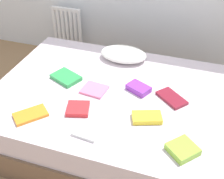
{
  "coord_description": "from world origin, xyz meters",
  "views": [
    {
      "loc": [
        0.62,
        -1.83,
        1.98
      ],
      "look_at": [
        0.0,
        0.05,
        0.48
      ],
      "focal_mm": 46.14,
      "sensor_mm": 36.0,
      "label": 1
    }
  ],
  "objects_px": {
    "textbook_maroon": "(172,98)",
    "textbook_white": "(86,132)",
    "textbook_purple": "(139,88)",
    "textbook_green": "(66,77)",
    "textbook_yellow": "(147,117)",
    "bed": "(110,113)",
    "textbook_orange": "(31,115)",
    "textbook_lime": "(183,149)",
    "textbook_red": "(78,109)",
    "pillow": "(124,54)",
    "radiator": "(67,28)",
    "textbook_pink": "(94,90)"
  },
  "relations": [
    {
      "from": "textbook_maroon",
      "to": "textbook_white",
      "type": "bearing_deg",
      "value": -92.11
    },
    {
      "from": "textbook_purple",
      "to": "textbook_green",
      "type": "relative_size",
      "value": 0.76
    },
    {
      "from": "textbook_yellow",
      "to": "textbook_green",
      "type": "relative_size",
      "value": 0.88
    },
    {
      "from": "bed",
      "to": "textbook_orange",
      "type": "xyz_separation_m",
      "value": [
        -0.47,
        -0.48,
        0.26
      ]
    },
    {
      "from": "bed",
      "to": "textbook_lime",
      "type": "height_order",
      "value": "textbook_lime"
    },
    {
      "from": "textbook_white",
      "to": "textbook_yellow",
      "type": "bearing_deg",
      "value": 41.05
    },
    {
      "from": "bed",
      "to": "textbook_yellow",
      "type": "bearing_deg",
      "value": -33.56
    },
    {
      "from": "textbook_maroon",
      "to": "textbook_lime",
      "type": "bearing_deg",
      "value": -33.66
    },
    {
      "from": "textbook_green",
      "to": "textbook_lime",
      "type": "bearing_deg",
      "value": -1.65
    },
    {
      "from": "textbook_yellow",
      "to": "textbook_maroon",
      "type": "xyz_separation_m",
      "value": [
        0.14,
        0.3,
        -0.01
      ]
    },
    {
      "from": "textbook_purple",
      "to": "textbook_white",
      "type": "relative_size",
      "value": 1.03
    },
    {
      "from": "textbook_red",
      "to": "textbook_lime",
      "type": "bearing_deg",
      "value": -27.32
    },
    {
      "from": "textbook_yellow",
      "to": "textbook_red",
      "type": "relative_size",
      "value": 1.27
    },
    {
      "from": "textbook_red",
      "to": "textbook_green",
      "type": "relative_size",
      "value": 0.69
    },
    {
      "from": "pillow",
      "to": "textbook_orange",
      "type": "bearing_deg",
      "value": -112.83
    },
    {
      "from": "pillow",
      "to": "textbook_orange",
      "type": "height_order",
      "value": "pillow"
    },
    {
      "from": "radiator",
      "to": "textbook_purple",
      "type": "xyz_separation_m",
      "value": [
        1.2,
        -1.12,
        0.13
      ]
    },
    {
      "from": "textbook_purple",
      "to": "textbook_lime",
      "type": "distance_m",
      "value": 0.71
    },
    {
      "from": "textbook_red",
      "to": "textbook_lime",
      "type": "height_order",
      "value": "textbook_lime"
    },
    {
      "from": "textbook_orange",
      "to": "textbook_maroon",
      "type": "bearing_deg",
      "value": -19.16
    },
    {
      "from": "textbook_maroon",
      "to": "bed",
      "type": "bearing_deg",
      "value": -134.12
    },
    {
      "from": "pillow",
      "to": "textbook_pink",
      "type": "xyz_separation_m",
      "value": [
        -0.09,
        -0.57,
        -0.05
      ]
    },
    {
      "from": "bed",
      "to": "radiator",
      "type": "height_order",
      "value": "radiator"
    },
    {
      "from": "textbook_white",
      "to": "textbook_lime",
      "type": "xyz_separation_m",
      "value": [
        0.67,
        0.04,
        0.01
      ]
    },
    {
      "from": "textbook_purple",
      "to": "textbook_red",
      "type": "bearing_deg",
      "value": -107.99
    },
    {
      "from": "bed",
      "to": "textbook_green",
      "type": "bearing_deg",
      "value": 174.32
    },
    {
      "from": "radiator",
      "to": "textbook_orange",
      "type": "distance_m",
      "value": 1.76
    },
    {
      "from": "textbook_orange",
      "to": "textbook_lime",
      "type": "relative_size",
      "value": 1.4
    },
    {
      "from": "textbook_white",
      "to": "textbook_pink",
      "type": "height_order",
      "value": "textbook_white"
    },
    {
      "from": "textbook_yellow",
      "to": "textbook_maroon",
      "type": "height_order",
      "value": "textbook_yellow"
    },
    {
      "from": "textbook_purple",
      "to": "textbook_yellow",
      "type": "height_order",
      "value": "textbook_purple"
    },
    {
      "from": "textbook_maroon",
      "to": "textbook_red",
      "type": "relative_size",
      "value": 1.46
    },
    {
      "from": "textbook_white",
      "to": "textbook_green",
      "type": "xyz_separation_m",
      "value": [
        -0.42,
        0.56,
        0.01
      ]
    },
    {
      "from": "bed",
      "to": "textbook_purple",
      "type": "relative_size",
      "value": 10.64
    },
    {
      "from": "bed",
      "to": "textbook_white",
      "type": "height_order",
      "value": "textbook_white"
    },
    {
      "from": "textbook_orange",
      "to": "textbook_white",
      "type": "bearing_deg",
      "value": -51.68
    },
    {
      "from": "radiator",
      "to": "bed",
      "type": "bearing_deg",
      "value": -50.8
    },
    {
      "from": "textbook_pink",
      "to": "textbook_green",
      "type": "bearing_deg",
      "value": 171.34
    },
    {
      "from": "textbook_white",
      "to": "textbook_lime",
      "type": "distance_m",
      "value": 0.67
    },
    {
      "from": "textbook_red",
      "to": "textbook_orange",
      "type": "height_order",
      "value": "textbook_red"
    },
    {
      "from": "textbook_red",
      "to": "textbook_green",
      "type": "bearing_deg",
      "value": 111.38
    },
    {
      "from": "pillow",
      "to": "textbook_maroon",
      "type": "bearing_deg",
      "value": -41.27
    },
    {
      "from": "textbook_yellow",
      "to": "textbook_red",
      "type": "height_order",
      "value": "textbook_yellow"
    },
    {
      "from": "textbook_yellow",
      "to": "textbook_white",
      "type": "relative_size",
      "value": 1.2
    },
    {
      "from": "radiator",
      "to": "textbook_red",
      "type": "height_order",
      "value": "radiator"
    },
    {
      "from": "textbook_green",
      "to": "textbook_red",
      "type": "bearing_deg",
      "value": -28.78
    },
    {
      "from": "textbook_pink",
      "to": "textbook_white",
      "type": "bearing_deg",
      "value": -69.41
    },
    {
      "from": "radiator",
      "to": "textbook_pink",
      "type": "distance_m",
      "value": 1.5
    },
    {
      "from": "bed",
      "to": "pillow",
      "type": "bearing_deg",
      "value": 94.53
    },
    {
      "from": "textbook_purple",
      "to": "textbook_lime",
      "type": "relative_size",
      "value": 1.08
    }
  ]
}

